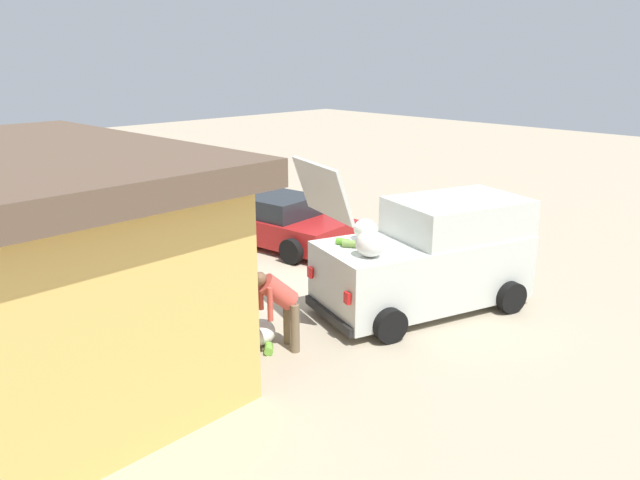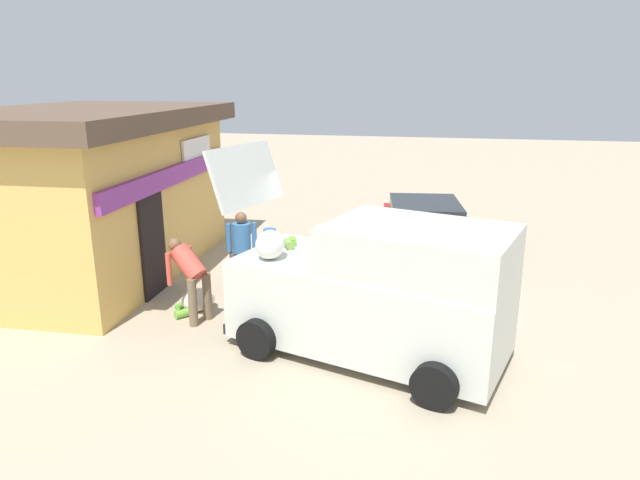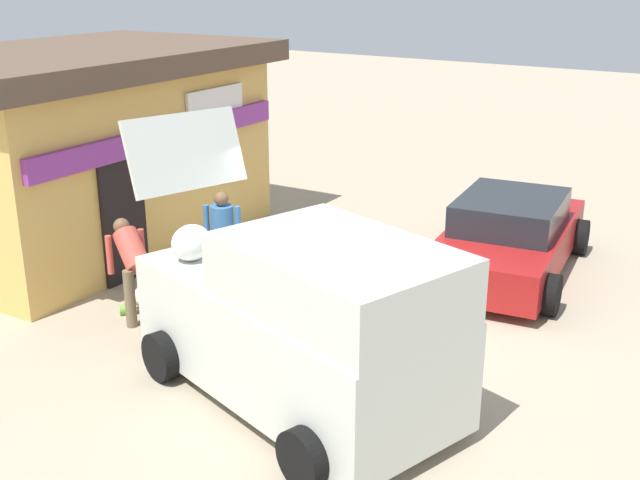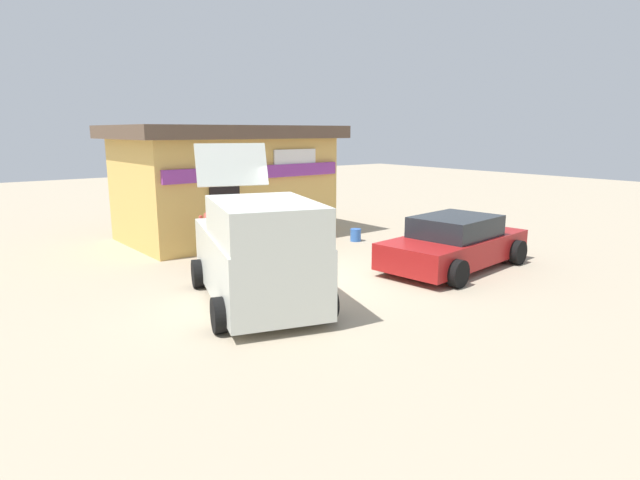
{
  "view_description": "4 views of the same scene",
  "coord_description": "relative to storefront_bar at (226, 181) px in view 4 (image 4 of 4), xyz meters",
  "views": [
    {
      "loc": [
        -8.8,
        8.43,
        4.68
      ],
      "look_at": [
        -0.9,
        0.77,
        1.29
      ],
      "focal_mm": 34.12,
      "sensor_mm": 36.0,
      "label": 1
    },
    {
      "loc": [
        -10.13,
        -1.4,
        4.0
      ],
      "look_at": [
        0.2,
        0.79,
        0.95
      ],
      "focal_mm": 31.7,
      "sensor_mm": 36.0,
      "label": 2
    },
    {
      "loc": [
        -9.01,
        -5.12,
        4.72
      ],
      "look_at": [
        0.33,
        0.92,
        0.85
      ],
      "focal_mm": 44.42,
      "sensor_mm": 36.0,
      "label": 3
    },
    {
      "loc": [
        -7.29,
        -8.95,
        3.26
      ],
      "look_at": [
        -0.38,
        0.15,
        0.86
      ],
      "focal_mm": 29.24,
      "sensor_mm": 36.0,
      "label": 4
    }
  ],
  "objects": [
    {
      "name": "delivery_van",
      "position": [
        -2.59,
        -6.29,
        -0.74
      ],
      "size": [
        3.0,
        4.62,
        2.99
      ],
      "color": "silver",
      "rests_on": "ground_plane"
    },
    {
      "name": "storefront_bar",
      "position": [
        0.0,
        0.0,
        0.0
      ],
      "size": [
        6.69,
        4.49,
        3.41
      ],
      "color": "#E0B259",
      "rests_on": "ground_plane"
    },
    {
      "name": "parked_sedan",
      "position": [
        2.59,
        -6.8,
        -1.16
      ],
      "size": [
        4.31,
        2.53,
        1.26
      ],
      "color": "maroon",
      "rests_on": "ground_plane"
    },
    {
      "name": "ground_plane",
      "position": [
        -0.14,
        -5.65,
        -1.75
      ],
      "size": [
        60.0,
        60.0,
        0.0
      ],
      "primitive_type": "plane",
      "color": "tan"
    },
    {
      "name": "customer_bending",
      "position": [
        -1.98,
        -3.07,
        -0.9
      ],
      "size": [
        0.66,
        0.76,
        1.4
      ],
      "color": "#726047",
      "rests_on": "ground_plane"
    },
    {
      "name": "paint_bucket",
      "position": [
        2.72,
        -3.02,
        -1.57
      ],
      "size": [
        0.32,
        0.32,
        0.38
      ],
      "primitive_type": "cylinder",
      "color": "blue",
      "rests_on": "ground_plane"
    },
    {
      "name": "vendor_standing",
      "position": [
        -0.55,
        -3.48,
        -0.84
      ],
      "size": [
        0.45,
        0.53,
        1.59
      ],
      "color": "#4C4C51",
      "rests_on": "ground_plane"
    },
    {
      "name": "unloaded_banana_pile",
      "position": [
        -1.58,
        -2.98,
        -1.57
      ],
      "size": [
        0.88,
        0.79,
        0.4
      ],
      "color": "silver",
      "rests_on": "ground_plane"
    }
  ]
}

